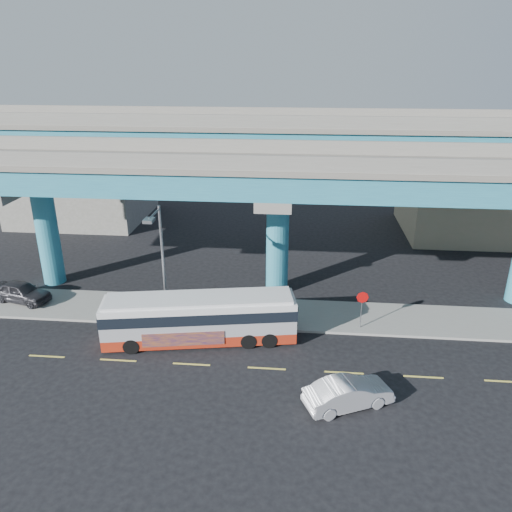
# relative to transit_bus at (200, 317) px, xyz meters

# --- Properties ---
(ground) EXTENTS (120.00, 120.00, 0.00)m
(ground) POSITION_rel_transit_bus_xyz_m (3.96, -2.11, -1.52)
(ground) COLOR black
(ground) RESTS_ON ground
(sidewalk) EXTENTS (70.00, 4.00, 0.15)m
(sidewalk) POSITION_rel_transit_bus_xyz_m (3.96, 3.39, -1.44)
(sidewalk) COLOR gray
(sidewalk) RESTS_ON ground
(lane_markings) EXTENTS (58.00, 0.12, 0.01)m
(lane_markings) POSITION_rel_transit_bus_xyz_m (3.96, -2.41, -1.51)
(lane_markings) COLOR #D8C64C
(lane_markings) RESTS_ON ground
(viaduct) EXTENTS (52.00, 12.40, 11.70)m
(viaduct) POSITION_rel_transit_bus_xyz_m (3.96, 7.00, 7.62)
(viaduct) COLOR #226883
(viaduct) RESTS_ON ground
(building_beige) EXTENTS (14.00, 10.23, 7.00)m
(building_beige) POSITION_rel_transit_bus_xyz_m (21.96, 20.87, 1.99)
(building_beige) COLOR tan
(building_beige) RESTS_ON ground
(building_concrete) EXTENTS (12.00, 10.00, 9.00)m
(building_concrete) POSITION_rel_transit_bus_xyz_m (-16.04, 21.89, 2.98)
(building_concrete) COLOR gray
(building_concrete) RESTS_ON ground
(transit_bus) EXTENTS (11.02, 4.18, 2.77)m
(transit_bus) POSITION_rel_transit_bus_xyz_m (0.00, 0.00, 0.00)
(transit_bus) COLOR #A32713
(transit_bus) RESTS_ON ground
(sedan) EXTENTS (4.59, 5.28, 1.38)m
(sedan) POSITION_rel_transit_bus_xyz_m (7.94, -5.01, -0.83)
(sedan) COLOR silver
(sedan) RESTS_ON ground
(parked_car) EXTENTS (3.50, 4.74, 1.35)m
(parked_car) POSITION_rel_transit_bus_xyz_m (-12.60, 3.48, -0.69)
(parked_car) COLOR #2C2B30
(parked_car) RESTS_ON sidewalk
(street_lamp) EXTENTS (0.50, 2.40, 7.27)m
(street_lamp) POSITION_rel_transit_bus_xyz_m (-2.45, 1.34, 3.39)
(street_lamp) COLOR gray
(street_lamp) RESTS_ON sidewalk
(stop_sign) EXTENTS (0.71, 0.11, 2.35)m
(stop_sign) POSITION_rel_transit_bus_xyz_m (9.19, 2.07, 0.31)
(stop_sign) COLOR gray
(stop_sign) RESTS_ON sidewalk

